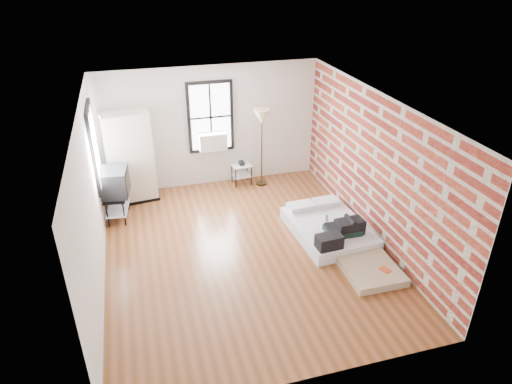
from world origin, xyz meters
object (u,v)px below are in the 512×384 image
object	(u,v)px
mattress_main	(329,228)
floor_lamp	(262,120)
mattress_bare	(357,252)
tv_stand	(114,184)
wardrobe	(130,158)
side_table	(241,169)

from	to	relation	value
mattress_main	floor_lamp	bearing A→B (deg)	101.21
floor_lamp	mattress_bare	bearing A→B (deg)	-75.85
floor_lamp	tv_stand	bearing A→B (deg)	-167.97
wardrobe	mattress_bare	bearing A→B (deg)	-47.81
floor_lamp	wardrobe	bearing A→B (deg)	178.81
mattress_main	wardrobe	distance (m)	4.50
mattress_main	mattress_bare	world-z (taller)	mattress_main
mattress_main	tv_stand	world-z (taller)	tv_stand
wardrobe	side_table	bearing A→B (deg)	-4.54
mattress_main	floor_lamp	world-z (taller)	floor_lamp
mattress_main	floor_lamp	xyz separation A→B (m)	(-0.65, 2.49, 1.44)
side_table	floor_lamp	distance (m)	1.31
mattress_main	wardrobe	bearing A→B (deg)	141.25
mattress_bare	side_table	bearing A→B (deg)	110.99
side_table	mattress_main	bearing A→B (deg)	-67.11
mattress_main	floor_lamp	distance (m)	2.95
tv_stand	wardrobe	bearing A→B (deg)	72.83
tv_stand	mattress_main	bearing A→B (deg)	-16.73
mattress_main	tv_stand	distance (m)	4.39
wardrobe	side_table	xyz separation A→B (m)	(2.50, 0.07, -0.62)
wardrobe	side_table	world-z (taller)	wardrobe
mattress_main	side_table	size ratio (longest dim) A/B	3.24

